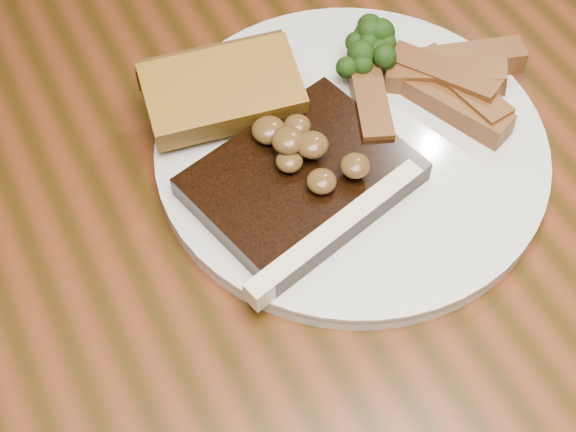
{
  "coord_description": "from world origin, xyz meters",
  "views": [
    {
      "loc": [
        -0.15,
        -0.29,
        1.26
      ],
      "look_at": [
        0.0,
        -0.0,
        0.78
      ],
      "focal_mm": 50.0,
      "sensor_mm": 36.0,
      "label": 1
    }
  ],
  "objects_px": {
    "dining_table": "(283,293)",
    "garlic_bread": "(224,109)",
    "potato_wedges": "(438,95)",
    "steak": "(302,181)",
    "plate": "(351,151)"
  },
  "relations": [
    {
      "from": "dining_table",
      "to": "garlic_bread",
      "type": "distance_m",
      "value": 0.16
    },
    {
      "from": "garlic_bread",
      "to": "potato_wedges",
      "type": "height_order",
      "value": "garlic_bread"
    },
    {
      "from": "dining_table",
      "to": "steak",
      "type": "relative_size",
      "value": 10.22
    },
    {
      "from": "garlic_bread",
      "to": "dining_table",
      "type": "bearing_deg",
      "value": -82.81
    },
    {
      "from": "dining_table",
      "to": "garlic_bread",
      "type": "height_order",
      "value": "garlic_bread"
    },
    {
      "from": "steak",
      "to": "potato_wedges",
      "type": "height_order",
      "value": "same"
    },
    {
      "from": "dining_table",
      "to": "garlic_bread",
      "type": "bearing_deg",
      "value": 87.25
    },
    {
      "from": "dining_table",
      "to": "potato_wedges",
      "type": "relative_size",
      "value": 12.87
    },
    {
      "from": "steak",
      "to": "potato_wedges",
      "type": "relative_size",
      "value": 1.26
    },
    {
      "from": "plate",
      "to": "garlic_bread",
      "type": "relative_size",
      "value": 2.6
    },
    {
      "from": "plate",
      "to": "garlic_bread",
      "type": "xyz_separation_m",
      "value": [
        -0.08,
        0.07,
        0.02
      ]
    },
    {
      "from": "potato_wedges",
      "to": "dining_table",
      "type": "bearing_deg",
      "value": -163.74
    },
    {
      "from": "garlic_bread",
      "to": "plate",
      "type": "bearing_deg",
      "value": -32.3
    },
    {
      "from": "garlic_bread",
      "to": "steak",
      "type": "bearing_deg",
      "value": -65.98
    },
    {
      "from": "plate",
      "to": "steak",
      "type": "distance_m",
      "value": 0.06
    }
  ]
}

